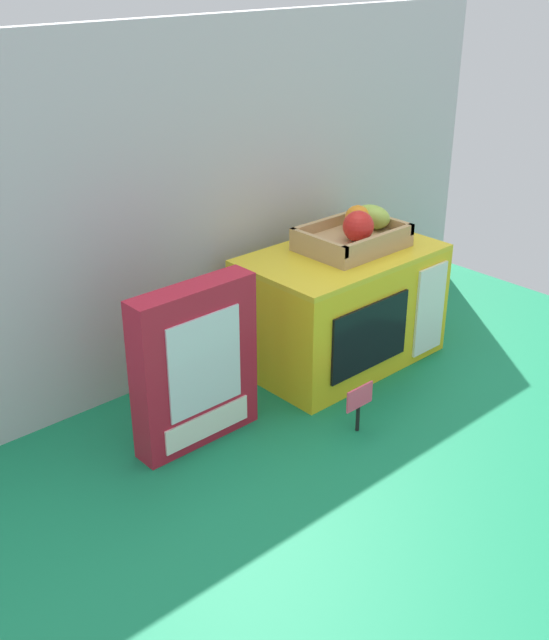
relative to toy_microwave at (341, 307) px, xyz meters
The scene contains 6 objects.
ground_plane 0.21m from the toy_microwave, 168.46° to the right, with size 1.70×1.70×0.00m, color #147A4C.
display_back_panel 0.36m from the toy_microwave, 127.51° to the left, with size 1.61×0.03×0.75m, color #B7BABF.
toy_microwave is the anchor object (origin of this frame).
food_groups_crate 0.17m from the toy_microwave, ahead, with size 0.22×0.17×0.09m.
cookie_set_box 0.44m from the toy_microwave, behind, with size 0.25×0.06×0.32m.
price_sign 0.31m from the toy_microwave, 129.37° to the right, with size 0.07×0.01×0.10m.
Camera 1 is at (-1.03, -1.05, 0.87)m, focal length 44.10 mm.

